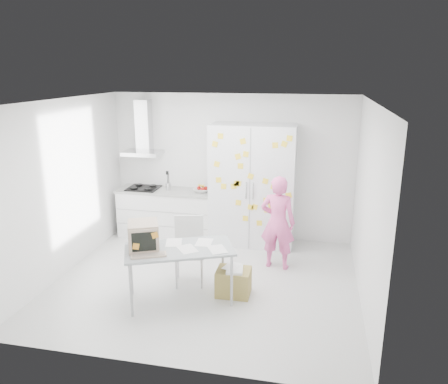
% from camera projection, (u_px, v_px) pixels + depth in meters
% --- Properties ---
extents(floor, '(4.50, 4.00, 0.02)m').
position_uv_depth(floor, '(206.00, 282.00, 6.64)').
color(floor, silver).
rests_on(floor, ground).
extents(walls, '(4.52, 4.01, 2.70)m').
position_uv_depth(walls, '(216.00, 184.00, 6.95)').
color(walls, white).
rests_on(walls, ground).
extents(ceiling, '(4.50, 4.00, 0.02)m').
position_uv_depth(ceiling, '(204.00, 101.00, 5.91)').
color(ceiling, white).
rests_on(ceiling, walls).
extents(counter_run, '(1.84, 0.63, 1.28)m').
position_uv_depth(counter_run, '(167.00, 212.00, 8.35)').
color(counter_run, white).
rests_on(counter_run, ground).
extents(range_hood, '(0.70, 0.48, 1.01)m').
position_uv_depth(range_hood, '(143.00, 133.00, 8.17)').
color(range_hood, silver).
rests_on(range_hood, walls).
extents(tall_cabinet, '(1.50, 0.68, 2.20)m').
position_uv_depth(tall_cabinet, '(252.00, 186.00, 7.83)').
color(tall_cabinet, silver).
rests_on(tall_cabinet, ground).
extents(person, '(0.60, 0.43, 1.53)m').
position_uv_depth(person, '(278.00, 223.00, 6.94)').
color(person, pink).
rests_on(person, ground).
extents(desk, '(1.62, 1.25, 1.16)m').
position_uv_depth(desk, '(157.00, 242.00, 5.86)').
color(desk, gray).
rests_on(desk, ground).
extents(chair, '(0.55, 0.55, 1.01)m').
position_uv_depth(chair, '(189.00, 246.00, 6.53)').
color(chair, silver).
rests_on(chair, ground).
extents(cardboard_box, '(0.48, 0.39, 0.42)m').
position_uv_depth(cardboard_box, '(234.00, 282.00, 6.22)').
color(cardboard_box, olive).
rests_on(cardboard_box, ground).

